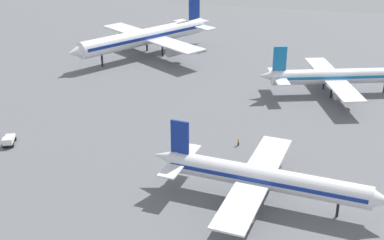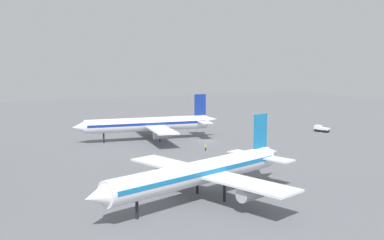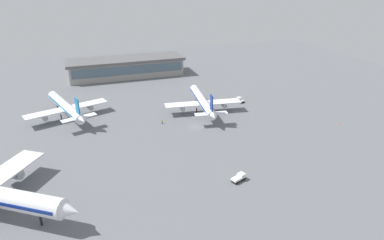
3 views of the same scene
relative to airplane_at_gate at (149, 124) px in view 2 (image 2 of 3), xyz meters
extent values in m
plane|color=slate|center=(7.92, 14.01, -4.45)|extent=(288.00, 288.00, 0.00)
cylinder|color=white|center=(-0.06, -0.45, 0.00)|extent=(7.83, 33.95, 3.71)
cone|color=white|center=(-2.27, -18.30, 0.00)|extent=(3.96, 4.12, 3.53)
cone|color=white|center=(2.16, 17.41, 0.56)|extent=(3.52, 4.97, 2.97)
cube|color=navy|center=(-0.06, -0.45, 0.28)|extent=(7.74, 32.62, 0.67)
cube|color=white|center=(0.15, 1.23, -0.37)|extent=(32.49, 9.30, 0.33)
cylinder|color=#A5A8AD|center=(9.06, 0.13, -1.67)|extent=(2.57, 4.61, 2.04)
cylinder|color=#A5A8AD|center=(-8.76, 2.33, -1.67)|extent=(2.57, 4.61, 2.04)
cube|color=white|center=(1.81, 14.63, 0.37)|extent=(13.10, 4.58, 0.27)
cube|color=navy|center=(1.81, 14.63, 4.83)|extent=(0.80, 3.27, 5.94)
cylinder|color=black|center=(-1.51, -12.17, -3.15)|extent=(0.45, 0.45, 2.60)
cylinder|color=black|center=(3.22, 1.87, -3.15)|extent=(0.45, 0.45, 2.60)
cylinder|color=black|center=(-2.67, 2.60, -3.15)|extent=(0.45, 0.45, 2.60)
cylinder|color=white|center=(54.83, -12.07, 0.09)|extent=(14.48, 33.83, 3.78)
cone|color=white|center=(60.63, -29.46, 0.09)|extent=(4.61, 4.73, 3.59)
cone|color=white|center=(49.03, 5.32, 0.65)|extent=(4.37, 5.44, 3.03)
cube|color=#1972B2|center=(54.83, -12.07, 0.37)|extent=(14.12, 32.55, 0.68)
cube|color=white|center=(54.29, -10.44, -0.29)|extent=(32.74, 15.57, 0.34)
cylinder|color=#A5A8AD|center=(62.97, -7.54, -1.62)|extent=(3.39, 4.90, 2.08)
cylinder|color=#A5A8AD|center=(45.61, -13.34, -1.62)|extent=(3.39, 4.90, 2.08)
cube|color=white|center=(49.93, 2.61, 0.46)|extent=(13.38, 7.06, 0.27)
cube|color=#1972B2|center=(49.93, 2.61, 5.01)|extent=(1.43, 3.26, 6.05)
cylinder|color=black|center=(58.64, -23.49, -3.13)|extent=(0.45, 0.45, 2.65)
cylinder|color=black|center=(56.83, -8.50, -3.13)|extent=(0.45, 0.45, 2.65)
cylinder|color=black|center=(51.09, -10.42, -3.13)|extent=(0.45, 0.45, 2.65)
cube|color=black|center=(8.58, 52.66, -3.90)|extent=(4.79, 3.42, 0.30)
cube|color=white|center=(7.38, 52.17, -3.15)|extent=(2.38, 2.44, 1.20)
cube|color=#3F596B|center=(6.63, 51.87, -2.91)|extent=(0.67, 1.51, 0.67)
cube|color=white|center=(9.42, 53.00, -3.45)|extent=(3.12, 2.74, 0.60)
cylinder|color=black|center=(7.52, 51.20, -4.05)|extent=(0.85, 0.58, 0.80)
cylinder|color=black|center=(6.80, 52.96, -4.05)|extent=(0.85, 0.58, 0.80)
cylinder|color=black|center=(10.37, 52.36, -4.05)|extent=(0.85, 0.58, 0.80)
cylinder|color=black|center=(9.65, 54.12, -4.05)|extent=(0.85, 0.58, 0.80)
cube|color=black|center=(-20.06, -4.32, -3.90)|extent=(3.14, 3.71, 0.30)
cube|color=white|center=(-19.75, -4.94, -2.95)|extent=(2.51, 2.46, 1.60)
cube|color=#3F596B|center=(-19.38, -5.67, -2.63)|extent=(1.46, 0.79, 0.90)
cube|color=white|center=(-20.47, -3.52, -3.50)|extent=(2.33, 2.10, 0.50)
cylinder|color=black|center=(-18.71, -4.89, -4.05)|extent=(0.63, 0.85, 0.80)
cylinder|color=black|center=(-20.41, -5.75, -4.05)|extent=(0.63, 0.85, 0.80)
cylinder|color=black|center=(-19.72, -2.89, -4.05)|extent=(0.63, 0.85, 0.80)
cylinder|color=black|center=(-21.41, -3.75, -4.05)|extent=(0.63, 0.85, 0.80)
cylinder|color=#1E2338|center=(19.46, 7.34, -4.03)|extent=(0.39, 0.39, 0.85)
cylinder|color=yellow|center=(19.46, 7.34, -3.30)|extent=(0.46, 0.46, 0.60)
sphere|color=tan|center=(19.46, 7.34, -2.89)|extent=(0.22, 0.22, 0.22)
cylinder|color=yellow|center=(19.22, 7.28, -3.30)|extent=(0.10, 0.10, 0.54)
cylinder|color=yellow|center=(19.69, 7.39, -3.30)|extent=(0.10, 0.10, 0.54)
cone|color=#EA590C|center=(-45.51, 30.29, -4.15)|extent=(0.44, 0.44, 0.60)
camera|label=1|loc=(-75.93, -7.34, 43.91)|focal=49.60mm
camera|label=2|loc=(119.17, -43.83, 17.91)|focal=44.07mm
camera|label=3|loc=(47.08, 125.06, 50.12)|focal=31.55mm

